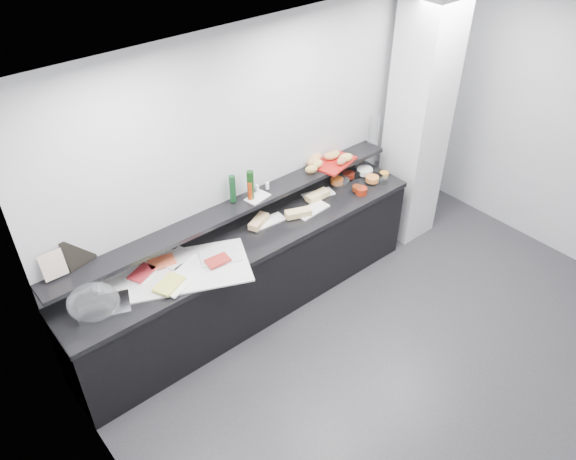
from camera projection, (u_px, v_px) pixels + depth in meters
ground at (433, 377)px, 4.93m from camera, size 5.00×5.00×0.00m
back_wall at (287, 156)px, 5.35m from camera, size 5.00×0.02×2.70m
ceiling at (504, 83)px, 3.31m from camera, size 5.00×5.00×0.00m
column at (418, 124)px, 5.90m from camera, size 0.50×0.50×2.70m
buffet_cabinet at (251, 276)px, 5.36m from camera, size 3.60×0.60×0.85m
counter_top at (249, 239)px, 5.09m from camera, size 3.62×0.62×0.05m
wall_shelf at (236, 207)px, 5.04m from camera, size 3.60×0.25×0.04m
cloche_base at (105, 307)px, 4.33m from camera, size 0.45×0.38×0.04m
cloche_dome at (93, 302)px, 4.22m from camera, size 0.46×0.39×0.34m
linen_runner at (175, 272)px, 4.68m from camera, size 1.37×1.04×0.01m
platter_meat_a at (142, 272)px, 4.65m from camera, size 0.32×0.27×0.01m
food_meat_a at (142, 273)px, 4.61m from camera, size 0.25×0.21×0.02m
platter_salmon at (177, 259)px, 4.79m from camera, size 0.33×0.27×0.01m
food_salmon at (162, 262)px, 4.73m from camera, size 0.25×0.18×0.02m
platter_cheese at (178, 281)px, 4.56m from camera, size 0.40×0.32×0.01m
food_cheese at (169, 284)px, 4.50m from camera, size 0.29×0.24×0.02m
platter_meat_b at (220, 256)px, 4.82m from camera, size 0.40×0.34×0.01m
food_meat_b at (218, 261)px, 4.74m from camera, size 0.21×0.14×0.02m
sandwich_plate_left at (268, 221)px, 5.25m from camera, size 0.33×0.17×0.01m
sandwich_food_left at (259, 221)px, 5.19m from camera, size 0.26×0.19×0.06m
tongs_left at (270, 220)px, 5.25m from camera, size 0.16×0.04×0.01m
sandwich_plate_mid at (312, 210)px, 5.40m from camera, size 0.37×0.18×0.01m
sandwich_food_mid at (298, 213)px, 5.29m from camera, size 0.26×0.18×0.06m
tongs_mid at (307, 214)px, 5.32m from camera, size 0.14×0.09×0.01m
sandwich_plate_right at (318, 194)px, 5.62m from camera, size 0.35×0.21×0.01m
sandwich_food_right at (318, 196)px, 5.54m from camera, size 0.25×0.10×0.06m
tongs_right at (322, 196)px, 5.58m from camera, size 0.16×0.03×0.01m
bowl_glass_fruit at (340, 182)px, 5.75m from camera, size 0.24×0.24×0.07m
fill_glass_fruit at (337, 181)px, 5.75m from camera, size 0.15×0.15×0.05m
bowl_black_jam at (355, 174)px, 5.89m from camera, size 0.15×0.15×0.07m
fill_black_jam at (349, 175)px, 5.84m from camera, size 0.14×0.14×0.05m
bowl_glass_cream at (363, 169)px, 5.96m from camera, size 0.22×0.22×0.07m
fill_glass_cream at (365, 171)px, 5.91m from camera, size 0.22×0.22×0.05m
bowl_red_jam at (361, 191)px, 5.62m from camera, size 0.12×0.12×0.07m
fill_red_jam at (357, 188)px, 5.64m from camera, size 0.13×0.13×0.05m
bowl_glass_salmon at (381, 180)px, 5.79m from camera, size 0.18×0.18×0.07m
fill_glass_salmon at (372, 179)px, 5.78m from camera, size 0.16×0.16×0.05m
bowl_black_fruit at (377, 178)px, 5.82m from camera, size 0.13×0.13×0.07m
fill_black_fruit at (384, 174)px, 5.85m from camera, size 0.12×0.12×0.05m
framed_print at (78, 250)px, 4.31m from camera, size 0.26×0.13×0.26m
print_art at (53, 265)px, 4.17m from camera, size 0.18×0.05×0.22m
condiment_tray at (258, 197)px, 5.13m from camera, size 0.25×0.18×0.01m
bottle_green_a at (233, 189)px, 4.99m from camera, size 0.06×0.06×0.26m
bottle_brown at (251, 186)px, 5.04m from camera, size 0.06×0.06×0.24m
bottle_green_b at (250, 185)px, 5.02m from camera, size 0.08×0.08×0.28m
bottle_hot at (250, 191)px, 5.04m from camera, size 0.05×0.05×0.18m
shaker_salt at (257, 188)px, 5.17m from camera, size 0.05×0.05×0.07m
shaker_pepper at (267, 186)px, 5.21m from camera, size 0.04×0.04×0.07m
bread_tray at (333, 162)px, 5.63m from camera, size 0.51×0.42×0.02m
bread_roll_nw at (313, 162)px, 5.54m from camera, size 0.16×0.11×0.08m
bread_roll_n at (317, 157)px, 5.61m from camera, size 0.12×0.08×0.08m
bread_roll_ne at (331, 156)px, 5.63m from camera, size 0.17×0.14×0.08m
bread_roll_sw at (311, 169)px, 5.42m from camera, size 0.15×0.12×0.08m
bread_roll_s at (342, 161)px, 5.55m from camera, size 0.13×0.09×0.08m
bread_roll_se at (346, 158)px, 5.60m from camera, size 0.17×0.12×0.08m
bread_roll_midw at (318, 164)px, 5.50m from camera, size 0.13×0.09×0.08m
bread_roll_mide at (334, 155)px, 5.65m from camera, size 0.13×0.09×0.08m
carafe at (374, 131)px, 5.88m from camera, size 0.12×0.12×0.30m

